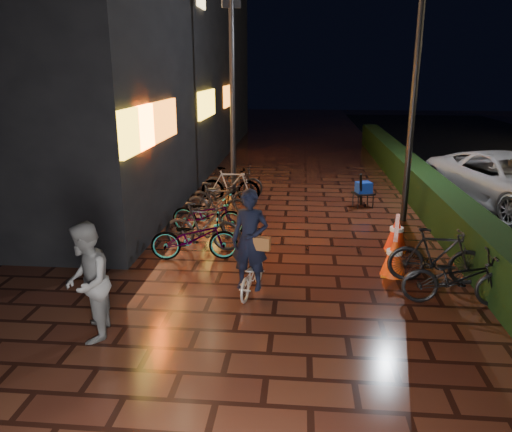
# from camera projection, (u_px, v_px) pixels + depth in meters

# --- Properties ---
(ground) EXTENTS (80.00, 80.00, 0.00)m
(ground) POSITION_uv_depth(u_px,v_px,m) (308.00, 287.00, 8.96)
(ground) COLOR #381911
(ground) RESTS_ON ground
(hedge) EXTENTS (0.70, 20.00, 1.00)m
(hedge) POSITION_uv_depth(u_px,v_px,m) (408.00, 173.00, 16.16)
(hedge) COLOR black
(hedge) RESTS_ON ground
(bystander_person) EXTENTS (0.84, 0.98, 1.75)m
(bystander_person) POSITION_uv_depth(u_px,v_px,m) (87.00, 282.00, 7.05)
(bystander_person) COLOR slate
(bystander_person) RESTS_ON ground
(van) EXTENTS (4.04, 5.94, 1.51)m
(van) POSITION_uv_depth(u_px,v_px,m) (510.00, 181.00, 13.83)
(van) COLOR #BCBCC2
(van) RESTS_ON ground
(storefront_block) EXTENTS (12.09, 22.00, 9.00)m
(storefront_block) POSITION_uv_depth(u_px,v_px,m) (65.00, 49.00, 19.47)
(storefront_block) COLOR black
(storefront_block) RESTS_ON ground
(lamp_post_hedge) EXTENTS (0.56, 0.17, 5.90)m
(lamp_post_hedge) POSITION_uv_depth(u_px,v_px,m) (414.00, 91.00, 11.97)
(lamp_post_hedge) COLOR black
(lamp_post_hedge) RESTS_ON ground
(lamp_post_sf) EXTENTS (0.54, 0.29, 5.81)m
(lamp_post_sf) POSITION_uv_depth(u_px,v_px,m) (232.00, 88.00, 14.88)
(lamp_post_sf) COLOR black
(lamp_post_sf) RESTS_ON ground
(cyclist) EXTENTS (0.71, 1.37, 1.87)m
(cyclist) POSITION_uv_depth(u_px,v_px,m) (251.00, 256.00, 8.53)
(cyclist) COLOR silver
(cyclist) RESTS_ON ground
(traffic_barrier) EXTENTS (0.79, 1.92, 0.78)m
(traffic_barrier) POSITION_uv_depth(u_px,v_px,m) (395.00, 243.00, 10.06)
(traffic_barrier) COLOR #FF440D
(traffic_barrier) RESTS_ON ground
(cart_assembly) EXTENTS (0.66, 0.71, 1.04)m
(cart_assembly) POSITION_uv_depth(u_px,v_px,m) (363.00, 189.00, 13.95)
(cart_assembly) COLOR black
(cart_assembly) RESTS_ON ground
(parked_bikes_storefront) EXTENTS (1.96, 5.97, 1.04)m
(parked_bikes_storefront) POSITION_uv_depth(u_px,v_px,m) (217.00, 204.00, 12.61)
(parked_bikes_storefront) COLOR black
(parked_bikes_storefront) RESTS_ON ground
(parked_bikes_hedge) EXTENTS (1.90, 1.53, 1.04)m
(parked_bikes_hedge) POSITION_uv_depth(u_px,v_px,m) (447.00, 267.00, 8.57)
(parked_bikes_hedge) COLOR black
(parked_bikes_hedge) RESTS_ON ground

